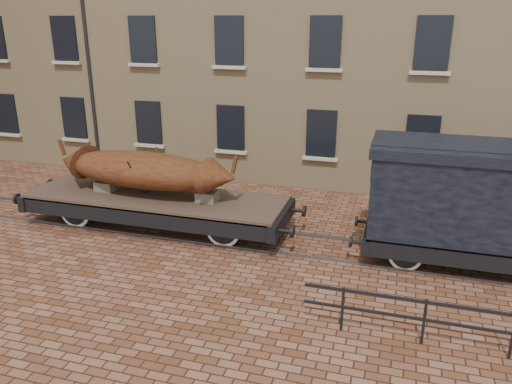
# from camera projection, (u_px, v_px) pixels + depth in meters

# --- Properties ---
(ground) EXTENTS (90.00, 90.00, 0.00)m
(ground) POSITION_uv_depth(u_px,v_px,m) (256.00, 240.00, 14.66)
(ground) COLOR #532D1A
(rail_track) EXTENTS (30.00, 1.52, 0.06)m
(rail_track) POSITION_uv_depth(u_px,v_px,m) (256.00, 239.00, 14.65)
(rail_track) COLOR #59595E
(rail_track) RESTS_ON ground
(flatcar_wagon) EXTENTS (8.99, 2.44, 1.36)m
(flatcar_wagon) POSITION_uv_depth(u_px,v_px,m) (156.00, 202.00, 15.25)
(flatcar_wagon) COLOR #49392C
(flatcar_wagon) RESTS_ON ground
(iron_boat) EXTENTS (6.13, 1.96, 1.48)m
(iron_boat) POSITION_uv_depth(u_px,v_px,m) (144.00, 170.00, 15.02)
(iron_boat) COLOR brown
(iron_boat) RESTS_ON flatcar_wagon
(goods_van) EXTENTS (6.32, 2.30, 3.27)m
(goods_van) POSITION_uv_depth(u_px,v_px,m) (484.00, 193.00, 12.38)
(goods_van) COLOR black
(goods_van) RESTS_ON ground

